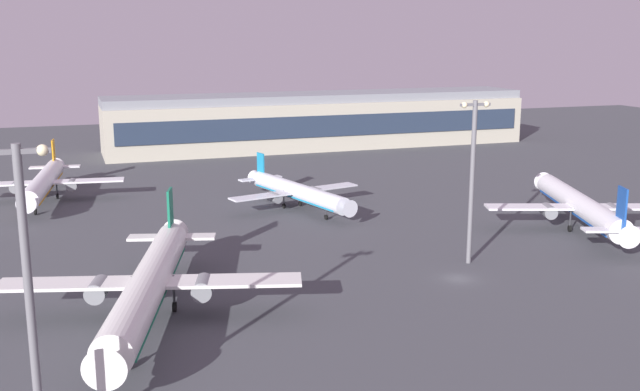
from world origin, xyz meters
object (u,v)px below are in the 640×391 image
object	(u,v)px
airplane_terminal_side	(580,206)
apron_light_east	(28,285)
airplane_taxiway_distant	(297,192)
airplane_near_gate	(44,182)
airplane_far_stand	(150,283)
apron_light_central	(472,171)

from	to	relation	value
airplane_terminal_side	apron_light_east	size ratio (longest dim) A/B	1.62
airplane_taxiway_distant	airplane_near_gate	distance (m)	52.39
airplane_far_stand	apron_light_east	distance (m)	31.54
airplane_far_stand	airplane_near_gate	distance (m)	73.80
airplane_far_stand	apron_light_central	distance (m)	48.95
apron_light_east	airplane_terminal_side	bearing A→B (deg)	27.52
airplane_taxiway_distant	airplane_near_gate	xyz separation A→B (m)	(-46.86, 23.42, 0.50)
airplane_terminal_side	airplane_taxiway_distant	size ratio (longest dim) A/B	1.17
apron_light_central	airplane_near_gate	bearing A→B (deg)	132.78
airplane_near_gate	airplane_taxiway_distant	bearing A→B (deg)	160.67
airplane_far_stand	airplane_near_gate	world-z (taller)	airplane_far_stand
airplane_terminal_side	apron_light_central	size ratio (longest dim) A/B	1.71
airplane_far_stand	airplane_terminal_side	bearing A→B (deg)	-150.62
airplane_far_stand	airplane_near_gate	size ratio (longest dim) A/B	1.12
airplane_far_stand	airplane_terminal_side	world-z (taller)	airplane_far_stand
apron_light_east	apron_light_central	distance (m)	68.60
airplane_terminal_side	apron_light_east	xyz separation A→B (m)	(-87.91, -45.80, 10.48)
airplane_near_gate	apron_light_east	world-z (taller)	apron_light_east
airplane_near_gate	apron_light_east	distance (m)	100.69
airplane_far_stand	apron_light_east	world-z (taller)	apron_light_east
airplane_terminal_side	apron_light_east	bearing A→B (deg)	-133.46
airplane_terminal_side	apron_light_central	distance (m)	32.30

